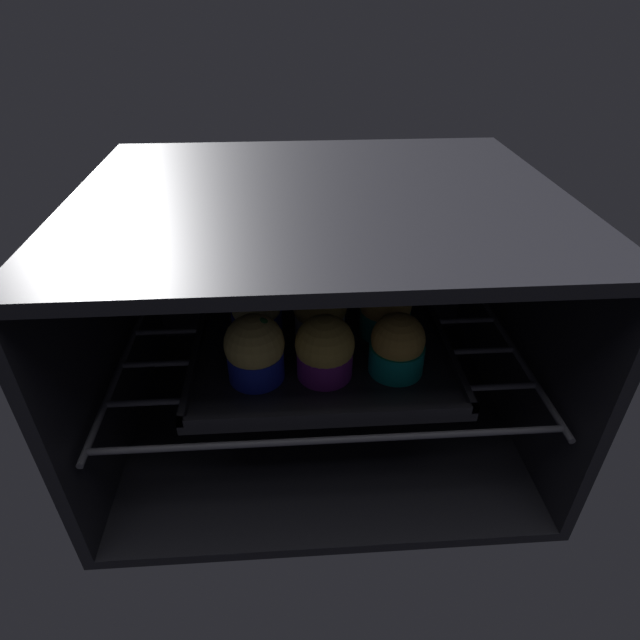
{
  "coord_description": "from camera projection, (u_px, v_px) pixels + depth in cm",
  "views": [
    {
      "loc": [
        -3.88,
        -37.37,
        56.91
      ],
      "look_at": [
        0.0,
        21.58,
        17.46
      ],
      "focal_mm": 28.88,
      "sensor_mm": 36.0,
      "label": 1
    }
  ],
  "objects": [
    {
      "name": "muffin_row1_col1",
      "position": [
        317.0,
        309.0,
        0.7
      ],
      "size": [
        7.53,
        7.53,
        8.45
      ],
      "color": "silver",
      "rests_on": "baking_tray"
    },
    {
      "name": "muffin_row0_col2",
      "position": [
        397.0,
        346.0,
        0.64
      ],
      "size": [
        6.95,
        6.95,
        8.13
      ],
      "color": "#0C8C84",
      "rests_on": "baking_tray"
    },
    {
      "name": "muffin_row1_col2",
      "position": [
        385.0,
        309.0,
        0.71
      ],
      "size": [
        7.09,
        7.09,
        8.4
      ],
      "color": "#0C8C84",
      "rests_on": "baking_tray"
    },
    {
      "name": "muffin_row2_col1",
      "position": [
        315.0,
        281.0,
        0.77
      ],
      "size": [
        7.15,
        7.15,
        8.12
      ],
      "color": "red",
      "rests_on": "baking_tray"
    },
    {
      "name": "baking_tray",
      "position": [
        320.0,
        336.0,
        0.73
      ],
      "size": [
        34.28,
        34.28,
        2.2
      ],
      "color": "black",
      "rests_on": "oven_rack"
    },
    {
      "name": "muffin_row0_col1",
      "position": [
        327.0,
        349.0,
        0.63
      ],
      "size": [
        7.33,
        7.33,
        8.32
      ],
      "color": "#7A238C",
      "rests_on": "baking_tray"
    },
    {
      "name": "oven_rack",
      "position": [
        320.0,
        341.0,
        0.74
      ],
      "size": [
        54.8,
        42.0,
        0.8
      ],
      "color": "#51515B",
      "rests_on": "oven_cavity"
    },
    {
      "name": "muffin_row0_col0",
      "position": [
        255.0,
        350.0,
        0.62
      ],
      "size": [
        7.35,
        7.35,
        8.77
      ],
      "color": "#1928B7",
      "rests_on": "baking_tray"
    },
    {
      "name": "muffin_row1_col0",
      "position": [
        257.0,
        313.0,
        0.7
      ],
      "size": [
        6.95,
        6.95,
        7.79
      ],
      "color": "#1928B7",
      "rests_on": "baking_tray"
    },
    {
      "name": "oven_cavity",
      "position": [
        318.0,
        305.0,
        0.75
      ],
      "size": [
        59.0,
        47.0,
        37.0
      ],
      "color": "black",
      "rests_on": "ground"
    },
    {
      "name": "muffin_row2_col0",
      "position": [
        258.0,
        281.0,
        0.77
      ],
      "size": [
        7.19,
        7.19,
        8.62
      ],
      "color": "#7A238C",
      "rests_on": "baking_tray"
    },
    {
      "name": "muffin_row2_col2",
      "position": [
        373.0,
        277.0,
        0.78
      ],
      "size": [
        7.01,
        7.01,
        8.49
      ],
      "color": "silver",
      "rests_on": "baking_tray"
    }
  ]
}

